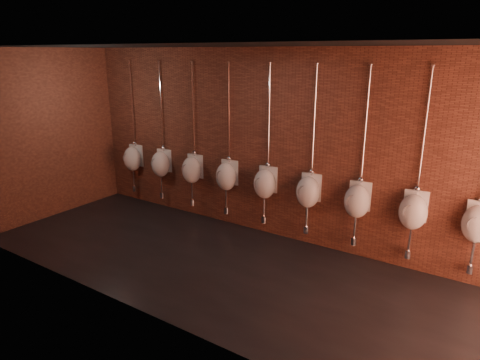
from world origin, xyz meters
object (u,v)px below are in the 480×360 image
at_px(urinal_0, 133,158).
at_px(urinal_3, 226,176).
at_px(urinal_1, 161,163).
at_px(urinal_4, 265,183).
at_px(urinal_5, 308,191).
at_px(urinal_7, 413,211).
at_px(urinal_6, 357,200).
at_px(urinal_2, 192,169).
at_px(urinal_8, 478,223).

distance_m(urinal_0, urinal_3, 2.43).
relative_size(urinal_1, urinal_4, 1.00).
distance_m(urinal_5, urinal_7, 1.62).
bearing_deg(urinal_6, urinal_2, 180.00).
height_order(urinal_6, urinal_7, same).
xyz_separation_m(urinal_5, urinal_8, (2.43, 0.00, 0.00)).
bearing_deg(urinal_4, urinal_2, 180.00).
distance_m(urinal_5, urinal_8, 2.43).
distance_m(urinal_2, urinal_3, 0.81).
xyz_separation_m(urinal_2, urinal_8, (4.85, 0.00, 0.00)).
bearing_deg(urinal_3, urinal_4, 0.00).
distance_m(urinal_2, urinal_5, 2.43).
distance_m(urinal_1, urinal_3, 1.62).
bearing_deg(urinal_4, urinal_7, 0.00).
bearing_deg(urinal_4, urinal_3, 180.00).
distance_m(urinal_2, urinal_4, 1.62).
distance_m(urinal_0, urinal_8, 6.47).
relative_size(urinal_4, urinal_5, 1.00).
distance_m(urinal_2, urinal_8, 4.85).
xyz_separation_m(urinal_0, urinal_5, (4.04, 0.00, 0.00)).
relative_size(urinal_0, urinal_5, 1.00).
height_order(urinal_1, urinal_4, same).
relative_size(urinal_7, urinal_8, 1.00).
bearing_deg(urinal_0, urinal_4, 0.00).
height_order(urinal_1, urinal_8, same).
height_order(urinal_1, urinal_3, same).
distance_m(urinal_0, urinal_4, 3.24).
bearing_deg(urinal_2, urinal_3, 0.00).
xyz_separation_m(urinal_1, urinal_4, (2.43, 0.00, 0.00)).
relative_size(urinal_4, urinal_8, 1.00).
bearing_deg(urinal_6, urinal_7, 0.00).
xyz_separation_m(urinal_0, urinal_8, (6.47, 0.00, 0.00)).
bearing_deg(urinal_0, urinal_6, 0.00).
bearing_deg(urinal_2, urinal_5, 0.00).
relative_size(urinal_2, urinal_5, 1.00).
bearing_deg(urinal_3, urinal_2, 180.00).
xyz_separation_m(urinal_2, urinal_3, (0.81, 0.00, 0.00)).
relative_size(urinal_0, urinal_6, 1.00).
bearing_deg(urinal_4, urinal_5, 0.00).
distance_m(urinal_3, urinal_7, 3.24).
bearing_deg(urinal_8, urinal_2, 180.00).
bearing_deg(urinal_7, urinal_6, 180.00).
height_order(urinal_5, urinal_7, same).
bearing_deg(urinal_4, urinal_1, 180.00).
relative_size(urinal_3, urinal_8, 1.00).
distance_m(urinal_6, urinal_7, 0.81).
height_order(urinal_3, urinal_6, same).
bearing_deg(urinal_8, urinal_6, 180.00).
height_order(urinal_0, urinal_8, same).
distance_m(urinal_4, urinal_6, 1.62).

